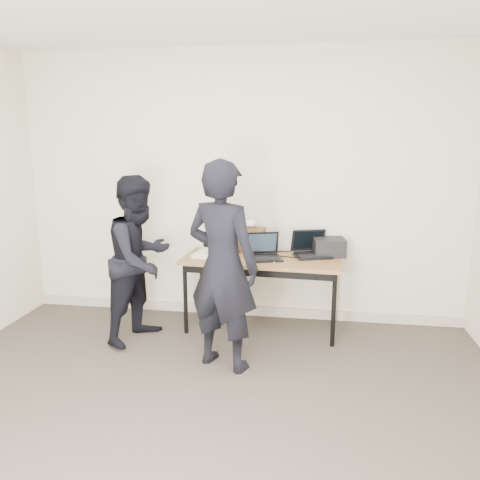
% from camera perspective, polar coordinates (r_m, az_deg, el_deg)
% --- Properties ---
extents(room, '(4.60, 4.60, 2.80)m').
position_cam_1_polar(room, '(2.55, -7.79, 1.25)').
color(room, '#403731').
rests_on(room, ground).
extents(desk, '(1.54, 0.74, 0.72)m').
position_cam_1_polar(desk, '(4.47, 2.70, -2.91)').
color(desk, brown).
rests_on(desk, ground).
extents(laptop_beige, '(0.33, 0.32, 0.24)m').
position_cam_1_polar(laptop_beige, '(4.53, -3.52, -1.34)').
color(laptop_beige, beige).
rests_on(laptop_beige, desk).
extents(laptop_center, '(0.38, 0.37, 0.24)m').
position_cam_1_polar(laptop_center, '(4.42, 2.92, -1.56)').
color(laptop_center, black).
rests_on(laptop_center, desk).
extents(laptop_right, '(0.42, 0.41, 0.24)m').
position_cam_1_polar(laptop_right, '(4.57, 8.64, -1.23)').
color(laptop_right, black).
rests_on(laptop_right, desk).
extents(leather_satchel, '(0.37, 0.20, 0.25)m').
position_cam_1_polar(leather_satchel, '(4.67, 0.84, 0.11)').
color(leather_satchel, '#593917').
rests_on(leather_satchel, desk).
extents(tissue, '(0.15, 0.12, 0.08)m').
position_cam_1_polar(tissue, '(4.64, 1.22, 2.00)').
color(tissue, white).
rests_on(tissue, leather_satchel).
extents(equipment_box, '(0.32, 0.29, 0.17)m').
position_cam_1_polar(equipment_box, '(4.60, 10.81, -0.83)').
color(equipment_box, black).
rests_on(equipment_box, desk).
extents(power_brick, '(0.07, 0.05, 0.03)m').
position_cam_1_polar(power_brick, '(4.32, -0.42, -2.45)').
color(power_brick, black).
rests_on(power_brick, desk).
extents(cables, '(1.14, 0.51, 0.01)m').
position_cam_1_polar(cables, '(4.46, 3.34, -2.12)').
color(cables, black).
rests_on(cables, desk).
extents(person_typist, '(0.72, 0.59, 1.69)m').
position_cam_1_polar(person_typist, '(3.70, -2.15, -3.23)').
color(person_typist, black).
rests_on(person_typist, ground).
extents(person_observer, '(0.80, 0.90, 1.52)m').
position_cam_1_polar(person_observer, '(4.34, -12.07, -2.31)').
color(person_observer, black).
rests_on(person_observer, ground).
extents(baseboard, '(4.50, 0.03, 0.10)m').
position_cam_1_polar(baseboard, '(5.02, -0.02, -8.52)').
color(baseboard, '#B0A491').
rests_on(baseboard, ground).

